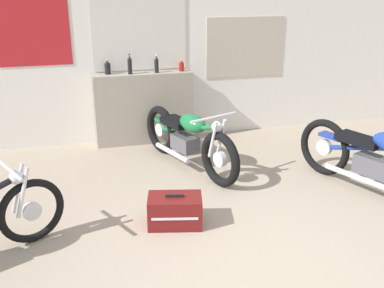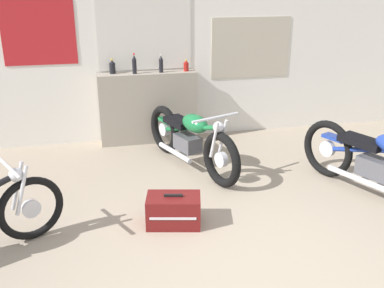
{
  "view_description": "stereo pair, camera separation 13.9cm",
  "coord_description": "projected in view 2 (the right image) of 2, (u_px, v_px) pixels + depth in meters",
  "views": [
    {
      "loc": [
        -1.32,
        -2.89,
        2.35
      ],
      "look_at": [
        -0.25,
        1.35,
        0.7
      ],
      "focal_mm": 42.0,
      "sensor_mm": 36.0,
      "label": 1
    },
    {
      "loc": [
        -1.19,
        -2.92,
        2.35
      ],
      "look_at": [
        -0.25,
        1.35,
        0.7
      ],
      "focal_mm": 42.0,
      "sensor_mm": 36.0,
      "label": 2
    }
  ],
  "objects": [
    {
      "name": "ground_plane",
      "position": [
        256.0,
        276.0,
        3.74
      ],
      "size": [
        24.0,
        24.0,
        0.0
      ],
      "primitive_type": "plane",
      "color": "gray"
    },
    {
      "name": "bottle_center",
      "position": [
        161.0,
        64.0,
        6.39
      ],
      "size": [
        0.06,
        0.06,
        0.26
      ],
      "color": "black",
      "rests_on": "sill_counter"
    },
    {
      "name": "sill_counter",
      "position": [
        148.0,
        108.0,
        6.6
      ],
      "size": [
        1.42,
        0.28,
        1.04
      ],
      "color": "gray",
      "rests_on": "ground_plane"
    },
    {
      "name": "bottle_leftmost",
      "position": [
        112.0,
        67.0,
        6.32
      ],
      "size": [
        0.08,
        0.08,
        0.21
      ],
      "color": "black",
      "rests_on": "sill_counter"
    },
    {
      "name": "bottle_right_center",
      "position": [
        186.0,
        66.0,
        6.5
      ],
      "size": [
        0.07,
        0.07,
        0.17
      ],
      "color": "maroon",
      "rests_on": "sill_counter"
    },
    {
      "name": "bottle_left_center",
      "position": [
        134.0,
        65.0,
        6.3
      ],
      "size": [
        0.06,
        0.06,
        0.29
      ],
      "color": "black",
      "rests_on": "sill_counter"
    },
    {
      "name": "motorcycle_blue",
      "position": [
        384.0,
        163.0,
        4.9
      ],
      "size": [
        1.02,
        2.08,
        0.89
      ],
      "color": "black",
      "rests_on": "ground_plane"
    },
    {
      "name": "motorcycle_green",
      "position": [
        190.0,
        138.0,
        5.71
      ],
      "size": [
        0.9,
        1.89,
        0.83
      ],
      "color": "black",
      "rests_on": "ground_plane"
    },
    {
      "name": "hard_case_darkred",
      "position": [
        174.0,
        210.0,
        4.46
      ],
      "size": [
        0.59,
        0.43,
        0.33
      ],
      "color": "maroon",
      "rests_on": "ground_plane"
    },
    {
      "name": "wall_back",
      "position": [
        174.0,
        44.0,
        6.54
      ],
      "size": [
        10.0,
        0.07,
        2.8
      ],
      "color": "silver",
      "rests_on": "ground_plane"
    }
  ]
}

